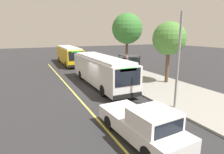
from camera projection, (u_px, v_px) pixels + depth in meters
name	position (u px, v px, depth m)	size (l,w,h in m)	color
ground_plane	(96.00, 90.00, 17.86)	(120.00, 120.00, 0.00)	#2B2B2D
sidewalk_curb	(149.00, 82.00, 20.34)	(44.00, 6.40, 0.15)	gray
lane_stripe_center	(74.00, 93.00, 16.95)	(36.00, 0.14, 0.01)	#E0D64C
transit_bus_main	(101.00, 70.00, 19.10)	(11.20, 2.63, 2.95)	white
transit_bus_second	(69.00, 55.00, 32.51)	(11.42, 2.93, 2.95)	gold
pickup_truck	(143.00, 124.00, 9.21)	(5.53, 2.39, 1.85)	white
bus_shelter	(129.00, 61.00, 22.94)	(2.90, 1.60, 2.48)	#333338
waiting_bench	(129.00, 72.00, 23.08)	(1.60, 0.48, 0.95)	brown
route_sign_post	(127.00, 65.00, 19.87)	(0.44, 0.08, 2.80)	#333338
pedestrian_commuter	(133.00, 71.00, 21.05)	(0.24, 0.40, 1.69)	#282D47
street_tree_near_shelter	(127.00, 29.00, 25.90)	(4.19, 4.19, 7.78)	brown
street_tree_upstreet	(169.00, 39.00, 19.03)	(3.35, 3.35, 6.23)	brown
utility_pole	(178.00, 62.00, 12.52)	(0.16, 0.16, 6.40)	gray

